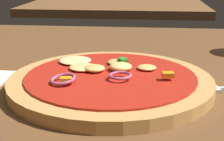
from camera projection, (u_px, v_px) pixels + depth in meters
The scene contains 3 objects.
dining_table at pixel (77, 93), 0.52m from camera, with size 1.17×0.96×0.03m.
pizza at pixel (110, 81), 0.49m from camera, with size 0.29×0.29×0.03m.
background_table at pixel (117, 5), 1.61m from camera, with size 0.79×0.64×0.03m.
Camera 1 is at (0.10, -0.48, 0.21)m, focal length 54.88 mm.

